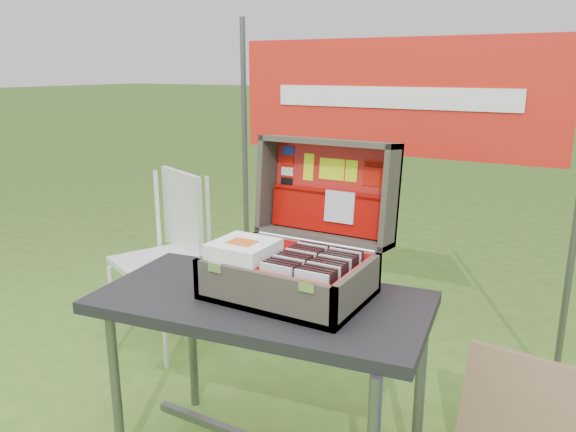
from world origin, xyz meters
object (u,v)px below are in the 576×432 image
Objects in this scene: suitcase at (298,220)px; chair at (159,264)px; table at (263,388)px; cardboard_box at (518,413)px.

suitcase is 1.26m from chair.
suitcase is (0.07, 0.12, 0.59)m from table.
chair is at bearing -176.47° from cardboard_box.
cardboard_box is (0.78, 0.51, -0.13)m from table.
cardboard_box is (1.77, -0.06, -0.24)m from chair.
cardboard_box is at bearing 21.97° from chair.
chair is 1.79m from cardboard_box.
suitcase is at bearing 50.25° from table.
chair is (-1.07, 0.45, -0.49)m from suitcase.
table is 1.15m from chair.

